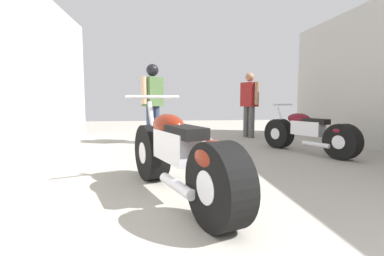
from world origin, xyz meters
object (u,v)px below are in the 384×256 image
(mechanic_in_blue, at_px, (249,101))
(motorcycle_black_naked, at_px, (309,133))
(mechanic_with_helmet, at_px, (153,96))
(motorcycle_maroon_cruiser, at_px, (179,157))

(mechanic_in_blue, bearing_deg, motorcycle_black_naked, -79.06)
(mechanic_with_helmet, bearing_deg, motorcycle_maroon_cruiser, -84.88)
(motorcycle_maroon_cruiser, relative_size, mechanic_in_blue, 1.31)
(mechanic_in_blue, bearing_deg, mechanic_with_helmet, -164.51)
(motorcycle_maroon_cruiser, distance_m, mechanic_in_blue, 4.97)
(motorcycle_maroon_cruiser, xyz_separation_m, mechanic_in_blue, (2.13, 4.46, 0.51))
(motorcycle_maroon_cruiser, relative_size, mechanic_with_helmet, 1.23)
(mechanic_with_helmet, bearing_deg, mechanic_in_blue, 15.49)
(motorcycle_black_naked, height_order, mechanic_in_blue, mechanic_in_blue)
(motorcycle_maroon_cruiser, xyz_separation_m, mechanic_with_helmet, (-0.34, 3.77, 0.64))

